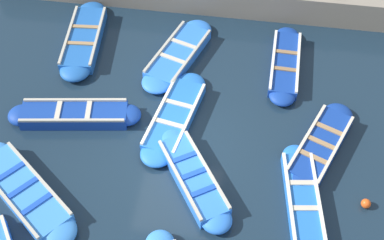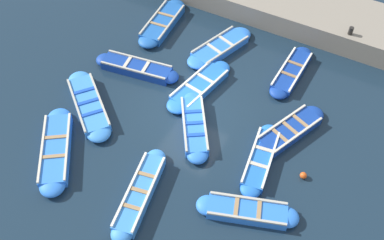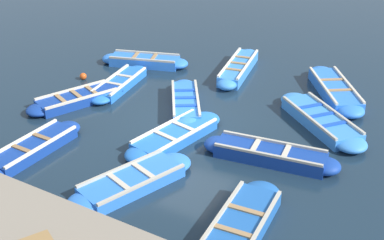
{
  "view_description": "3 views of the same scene",
  "coord_description": "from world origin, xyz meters",
  "px_view_note": "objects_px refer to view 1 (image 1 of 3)",
  "views": [
    {
      "loc": [
        8.57,
        1.69,
        11.89
      ],
      "look_at": [
        -0.76,
        0.31,
        0.51
      ],
      "focal_mm": 50.0,
      "sensor_mm": 36.0,
      "label": 1
    },
    {
      "loc": [
        10.45,
        5.68,
        13.59
      ],
      "look_at": [
        0.87,
        0.48,
        0.45
      ],
      "focal_mm": 42.0,
      "sensor_mm": 36.0,
      "label": 2
    },
    {
      "loc": [
        -12.56,
        -7.55,
        7.88
      ],
      "look_at": [
        -0.45,
        -0.46,
        0.44
      ],
      "focal_mm": 50.0,
      "sensor_mm": 36.0,
      "label": 3
    }
  ],
  "objects_px": {
    "boat_centre": "(174,117)",
    "boat_stern_in": "(320,146)",
    "boat_far_corner": "(285,64)",
    "boat_inner_gap": "(84,39)",
    "boat_tucked": "(302,198)",
    "boat_near_quay": "(75,115)",
    "boat_broadside": "(193,178)",
    "buoy_orange_near": "(366,204)",
    "boat_outer_left": "(24,192)",
    "boat_bow_out": "(178,55)"
  },
  "relations": [
    {
      "from": "boat_centre",
      "to": "boat_stern_in",
      "type": "height_order",
      "value": "boat_stern_in"
    },
    {
      "from": "boat_far_corner",
      "to": "boat_inner_gap",
      "type": "bearing_deg",
      "value": -91.67
    },
    {
      "from": "boat_centre",
      "to": "boat_tucked",
      "type": "height_order",
      "value": "boat_centre"
    },
    {
      "from": "boat_tucked",
      "to": "boat_far_corner",
      "type": "xyz_separation_m",
      "value": [
        -4.81,
        -0.62,
        0.01
      ]
    },
    {
      "from": "boat_near_quay",
      "to": "boat_broadside",
      "type": "bearing_deg",
      "value": 66.25
    },
    {
      "from": "boat_near_quay",
      "to": "boat_tucked",
      "type": "height_order",
      "value": "boat_near_quay"
    },
    {
      "from": "boat_tucked",
      "to": "buoy_orange_near",
      "type": "distance_m",
      "value": 1.6
    },
    {
      "from": "boat_tucked",
      "to": "boat_far_corner",
      "type": "distance_m",
      "value": 4.85
    },
    {
      "from": "buoy_orange_near",
      "to": "boat_inner_gap",
      "type": "bearing_deg",
      "value": -119.27
    },
    {
      "from": "boat_outer_left",
      "to": "buoy_orange_near",
      "type": "relative_size",
      "value": 14.94
    },
    {
      "from": "boat_broadside",
      "to": "boat_inner_gap",
      "type": "xyz_separation_m",
      "value": [
        -4.8,
        -4.3,
        0.0
      ]
    },
    {
      "from": "boat_stern_in",
      "to": "boat_broadside",
      "type": "distance_m",
      "value": 3.64
    },
    {
      "from": "boat_bow_out",
      "to": "boat_far_corner",
      "type": "distance_m",
      "value": 3.38
    },
    {
      "from": "boat_centre",
      "to": "buoy_orange_near",
      "type": "height_order",
      "value": "boat_centre"
    },
    {
      "from": "buoy_orange_near",
      "to": "boat_tucked",
      "type": "bearing_deg",
      "value": -86.52
    },
    {
      "from": "boat_outer_left",
      "to": "boat_broadside",
      "type": "xyz_separation_m",
      "value": [
        -1.06,
        4.22,
        0.0
      ]
    },
    {
      "from": "boat_outer_left",
      "to": "boat_far_corner",
      "type": "relative_size",
      "value": 1.06
    },
    {
      "from": "boat_far_corner",
      "to": "buoy_orange_near",
      "type": "bearing_deg",
      "value": 25.19
    },
    {
      "from": "boat_inner_gap",
      "to": "boat_centre",
      "type": "bearing_deg",
      "value": 50.99
    },
    {
      "from": "boat_bow_out",
      "to": "boat_stern_in",
      "type": "xyz_separation_m",
      "value": [
        3.01,
        4.45,
        0.0
      ]
    },
    {
      "from": "boat_near_quay",
      "to": "boat_inner_gap",
      "type": "relative_size",
      "value": 1.0
    },
    {
      "from": "boat_bow_out",
      "to": "boat_far_corner",
      "type": "bearing_deg",
      "value": 90.97
    },
    {
      "from": "boat_far_corner",
      "to": "boat_bow_out",
      "type": "bearing_deg",
      "value": -89.03
    },
    {
      "from": "boat_bow_out",
      "to": "boat_far_corner",
      "type": "height_order",
      "value": "boat_far_corner"
    },
    {
      "from": "boat_inner_gap",
      "to": "boat_bow_out",
      "type": "bearing_deg",
      "value": 85.51
    },
    {
      "from": "boat_near_quay",
      "to": "boat_broadside",
      "type": "height_order",
      "value": "boat_near_quay"
    },
    {
      "from": "boat_bow_out",
      "to": "boat_tucked",
      "type": "bearing_deg",
      "value": 40.06
    },
    {
      "from": "boat_broadside",
      "to": "buoy_orange_near",
      "type": "bearing_deg",
      "value": 88.75
    },
    {
      "from": "boat_bow_out",
      "to": "buoy_orange_near",
      "type": "bearing_deg",
      "value": 50.24
    },
    {
      "from": "boat_stern_in",
      "to": "boat_tucked",
      "type": "distance_m",
      "value": 1.8
    },
    {
      "from": "boat_stern_in",
      "to": "buoy_orange_near",
      "type": "relative_size",
      "value": 14.3
    },
    {
      "from": "boat_centre",
      "to": "boat_tucked",
      "type": "bearing_deg",
      "value": 59.25
    },
    {
      "from": "boat_stern_in",
      "to": "boat_tucked",
      "type": "bearing_deg",
      "value": -14.63
    },
    {
      "from": "boat_far_corner",
      "to": "boat_outer_left",
      "type": "bearing_deg",
      "value": -48.67
    },
    {
      "from": "boat_near_quay",
      "to": "boat_centre",
      "type": "distance_m",
      "value": 2.87
    },
    {
      "from": "boat_near_quay",
      "to": "boat_far_corner",
      "type": "relative_size",
      "value": 1.11
    },
    {
      "from": "boat_stern_in",
      "to": "buoy_orange_near",
      "type": "distance_m",
      "value": 2.0
    },
    {
      "from": "boat_outer_left",
      "to": "boat_tucked",
      "type": "height_order",
      "value": "boat_outer_left"
    },
    {
      "from": "boat_centre",
      "to": "boat_tucked",
      "type": "distance_m",
      "value": 4.28
    },
    {
      "from": "boat_tucked",
      "to": "boat_broadside",
      "type": "bearing_deg",
      "value": -93.91
    },
    {
      "from": "boat_broadside",
      "to": "buoy_orange_near",
      "type": "xyz_separation_m",
      "value": [
        0.1,
        4.44,
        -0.06
      ]
    },
    {
      "from": "boat_centre",
      "to": "boat_bow_out",
      "type": "relative_size",
      "value": 1.0
    },
    {
      "from": "boat_tucked",
      "to": "boat_inner_gap",
      "type": "distance_m",
      "value": 8.72
    },
    {
      "from": "boat_stern_in",
      "to": "boat_inner_gap",
      "type": "relative_size",
      "value": 0.91
    },
    {
      "from": "boat_inner_gap",
      "to": "boat_broadside",
      "type": "bearing_deg",
      "value": 41.85
    },
    {
      "from": "boat_near_quay",
      "to": "boat_far_corner",
      "type": "xyz_separation_m",
      "value": [
        -2.99,
        5.91,
        -0.03
      ]
    },
    {
      "from": "boat_near_quay",
      "to": "boat_tucked",
      "type": "xyz_separation_m",
      "value": [
        1.81,
        6.52,
        -0.05
      ]
    },
    {
      "from": "boat_centre",
      "to": "boat_far_corner",
      "type": "height_order",
      "value": "boat_far_corner"
    },
    {
      "from": "boat_broadside",
      "to": "buoy_orange_near",
      "type": "height_order",
      "value": "boat_broadside"
    },
    {
      "from": "boat_outer_left",
      "to": "boat_stern_in",
      "type": "bearing_deg",
      "value": 109.09
    }
  ]
}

